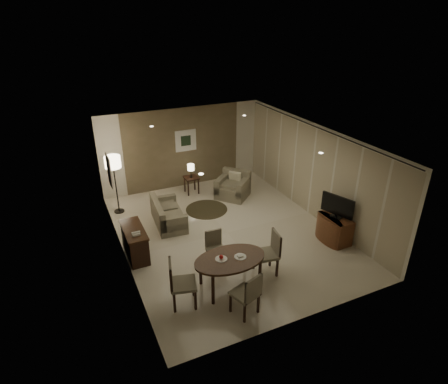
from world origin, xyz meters
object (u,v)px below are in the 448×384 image
armchair (233,185)px  floor_lamp (116,185)px  chair_far (216,250)px  chair_right (266,254)px  chair_left (184,283)px  side_table (192,185)px  tv_cabinet (335,229)px  console_desk (135,242)px  sofa (168,212)px  chair_near (245,293)px  dining_table (230,273)px

armchair → floor_lamp: size_ratio=0.53×
chair_far → chair_right: bearing=-35.2°
chair_left → side_table: size_ratio=1.85×
tv_cabinet → console_desk: bearing=162.9°
side_table → floor_lamp: 2.55m
chair_left → sofa: (0.68, 3.28, -0.17)m
chair_right → sofa: size_ratio=0.68×
chair_left → chair_right: bearing=-69.6°
chair_left → armchair: size_ratio=1.12×
chair_right → tv_cabinet: bearing=109.3°
tv_cabinet → chair_far: bearing=175.2°
chair_near → sofa: size_ratio=0.65×
sofa → side_table: bearing=-34.0°
chair_far → sofa: bearing=102.9°
chair_far → chair_right: (0.91, -0.70, 0.08)m
console_desk → floor_lamp: (0.04, 2.46, 0.51)m
chair_near → side_table: chair_near is taller
tv_cabinet → side_table: (-2.40, 4.27, -0.07)m
console_desk → chair_left: size_ratio=1.14×
chair_right → dining_table: bearing=-75.0°
sofa → chair_near: bearing=-170.9°
dining_table → side_table: 4.89m
console_desk → side_table: bearing=48.1°
chair_near → sofa: 4.02m
console_desk → chair_near: 3.24m
sofa → floor_lamp: size_ratio=0.85×
console_desk → chair_far: (1.64, -1.23, 0.06)m
chair_far → chair_near: bearing=-91.5°
chair_far → sofa: (-0.44, 2.37, -0.08)m
chair_right → floor_lamp: 5.07m
console_desk → tv_cabinet: console_desk is taller
chair_far → side_table: bearing=80.4°
sofa → side_table: (1.29, 1.63, -0.07)m
console_desk → chair_right: bearing=-37.1°
chair_right → armchair: 4.00m
armchair → sofa: bearing=-113.6°
console_desk → tv_cabinet: size_ratio=1.33×
sofa → floor_lamp: floor_lamp is taller
side_table → floor_lamp: size_ratio=0.32×
armchair → chair_near: bearing=-65.0°
console_desk → floor_lamp: bearing=89.1°
dining_table → chair_left: 1.10m
armchair → chair_left: bearing=-78.8°
chair_far → armchair: bearing=60.7°
tv_cabinet → armchair: 3.67m
chair_far → dining_table: bearing=-90.2°
chair_far → chair_left: bearing=-138.7°
console_desk → dining_table: (1.60, -2.03, -0.00)m
tv_cabinet → chair_near: size_ratio=0.92×
console_desk → chair_right: (2.55, -1.93, 0.14)m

